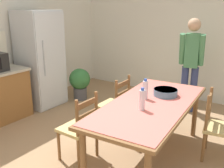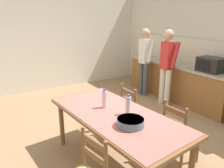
# 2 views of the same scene
# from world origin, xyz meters

# --- Properties ---
(ground_plane) EXTENTS (8.32, 8.32, 0.00)m
(ground_plane) POSITION_xyz_m (0.00, 0.00, 0.00)
(ground_plane) COLOR #9E7A56
(wall_back) EXTENTS (6.52, 0.12, 2.90)m
(wall_back) POSITION_xyz_m (0.00, 2.66, 1.45)
(wall_back) COLOR silver
(wall_back) RESTS_ON ground
(wall_left) EXTENTS (0.12, 5.20, 2.90)m
(wall_left) POSITION_xyz_m (-3.26, 0.00, 1.45)
(wall_left) COLOR silver
(wall_left) RESTS_ON ground
(kitchen_counter) EXTENTS (2.93, 0.66, 0.88)m
(kitchen_counter) POSITION_xyz_m (-0.78, 2.23, 0.44)
(kitchen_counter) COLOR brown
(kitchen_counter) RESTS_ON ground
(counter_splashback) EXTENTS (2.89, 0.03, 0.60)m
(counter_splashback) POSITION_xyz_m (-0.78, 2.54, 1.18)
(counter_splashback) COLOR #EFE8CB
(counter_splashback) RESTS_ON kitchen_counter
(microwave) EXTENTS (0.50, 0.39, 0.30)m
(microwave) POSITION_xyz_m (0.10, 2.21, 1.03)
(microwave) COLOR black
(microwave) RESTS_ON kitchen_counter
(dining_table) EXTENTS (2.13, 1.11, 0.78)m
(dining_table) POSITION_xyz_m (0.62, -0.48, 0.70)
(dining_table) COLOR brown
(dining_table) RESTS_ON ground
(bottle_near_centre) EXTENTS (0.07, 0.07, 0.27)m
(bottle_near_centre) POSITION_xyz_m (0.36, -0.50, 0.90)
(bottle_near_centre) COLOR silver
(bottle_near_centre) RESTS_ON dining_table
(bottle_off_centre) EXTENTS (0.07, 0.07, 0.27)m
(bottle_off_centre) POSITION_xyz_m (0.71, -0.36, 0.90)
(bottle_off_centre) COLOR silver
(bottle_off_centre) RESTS_ON dining_table
(serving_bowl) EXTENTS (0.32, 0.32, 0.09)m
(serving_bowl) POSITION_xyz_m (0.98, -0.52, 0.83)
(serving_bowl) COLOR slate
(serving_bowl) RESTS_ON dining_table
(chair_side_far_right) EXTENTS (0.43, 0.41, 0.91)m
(chair_side_far_right) POSITION_xyz_m (1.00, 0.32, 0.44)
(chair_side_far_right) COLOR brown
(chair_side_far_right) RESTS_ON ground
(chair_side_far_left) EXTENTS (0.42, 0.40, 0.91)m
(chair_side_far_left) POSITION_xyz_m (0.08, 0.23, 0.44)
(chair_side_far_left) COLOR brown
(chair_side_far_left) RESTS_ON ground
(person_at_sink) EXTENTS (0.43, 0.30, 1.71)m
(person_at_sink) POSITION_xyz_m (-1.43, 1.71, 0.96)
(person_at_sink) COLOR #4C4C4C
(person_at_sink) RESTS_ON ground
(person_at_counter) EXTENTS (0.43, 0.30, 1.73)m
(person_at_counter) POSITION_xyz_m (-0.64, 1.69, 0.97)
(person_at_counter) COLOR silver
(person_at_counter) RESTS_ON ground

